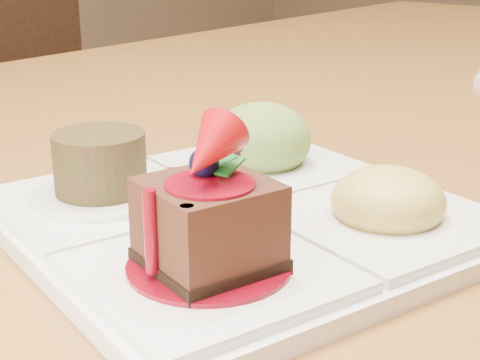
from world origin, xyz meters
The scene contains 3 objects.
dining_table centered at (0.00, 0.00, 0.68)m, with size 1.00×1.80×0.75m.
chair_left centered at (-0.88, -0.01, 0.55)m, with size 0.44×0.44×0.98m.
sampler_plate centered at (0.15, -0.54, 0.77)m, with size 0.33×0.33×0.10m.
Camera 1 is at (0.43, -0.88, 0.93)m, focal length 55.00 mm.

